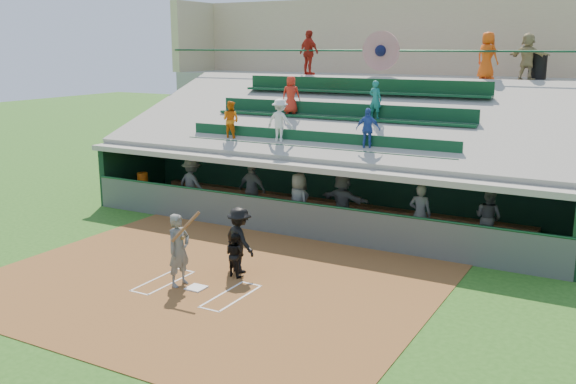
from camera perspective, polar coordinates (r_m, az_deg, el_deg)
The scene contains 23 objects.
ground at distance 15.96m, azimuth -8.16°, elevation -8.54°, with size 100.00×100.00×0.00m, color #265618.
dirt_slab at distance 16.33m, azimuth -7.09°, elevation -7.97°, with size 11.00×9.00×0.02m, color brown.
home_plate at distance 15.95m, azimuth -8.16°, elevation -8.42°, with size 0.43×0.43×0.03m, color white.
batters_box_chalk at distance 15.96m, azimuth -8.16°, elevation -8.46°, with size 2.65×1.85×0.01m.
dugout_floor at distance 21.43m, azimuth 2.77°, elevation -2.76°, with size 16.00×3.50×0.04m, color gray.
concourse_slab at distance 27.09m, azimuth 9.19°, elevation 5.31°, with size 20.00×3.00×4.60m, color gray.
grandstand at distance 24.33m, azimuth 6.74°, elevation 4.45°, with size 20.40×10.40×7.80m.
batter_at_plate at distance 15.93m, azimuth -9.67°, elevation -5.08°, with size 0.89×0.78×1.95m.
catcher at distance 16.49m, azimuth -4.74°, elevation -5.57°, with size 0.55×0.43×1.14m, color black.
home_umpire at distance 16.69m, azimuth -4.33°, elevation -4.27°, with size 1.11×0.64×1.72m, color black.
dugout_bench at distance 22.67m, azimuth 3.65°, elevation -1.29°, with size 14.07×0.42×0.42m, color #915A34.
white_table at distance 24.62m, azimuth -12.72°, elevation -0.07°, with size 0.84×0.63×0.74m, color silver.
water_cooler at distance 24.53m, azimuth -12.80°, elevation 1.23°, with size 0.39×0.39×0.39m, color #E35B0D.
dugout_player_a at distance 23.17m, azimuth -8.53°, elevation 0.71°, with size 1.19×0.69×1.85m, color #585A55.
dugout_player_b at distance 21.90m, azimuth -3.18°, elevation 0.19°, with size 1.11×0.46×1.90m, color #62645E.
dugout_player_c at distance 20.28m, azimuth 0.96°, elevation -0.89°, with size 0.90×0.59×1.85m, color #5C605A.
dugout_player_d at distance 20.39m, azimuth 4.87°, elevation -0.85°, with size 1.73×0.55×1.86m, color #5A5D58.
dugout_player_e at distance 19.31m, azimuth 11.65°, elevation -1.95°, with size 0.66×0.43×1.80m, color #61645F.
dugout_player_f at distance 19.58m, azimuth 17.37°, elevation -2.19°, with size 0.84×0.65×1.72m, color #575A55.
trash_bin at distance 25.12m, azimuth 21.31°, elevation 10.37°, with size 0.63×0.63×0.94m, color black.
concourse_staff_a at distance 26.86m, azimuth 1.88°, elevation 12.28°, with size 1.07×0.44×1.82m, color #AD2013.
concourse_staff_b at distance 24.60m, azimuth 17.29°, elevation 11.50°, with size 0.82×0.54×1.68m, color #DD4A0D.
concourse_staff_c at distance 24.74m, azimuth 20.51°, elevation 11.22°, with size 1.52×0.48×1.64m, color tan.
Camera 1 is at (9.09, -11.77, 5.80)m, focal length 40.00 mm.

